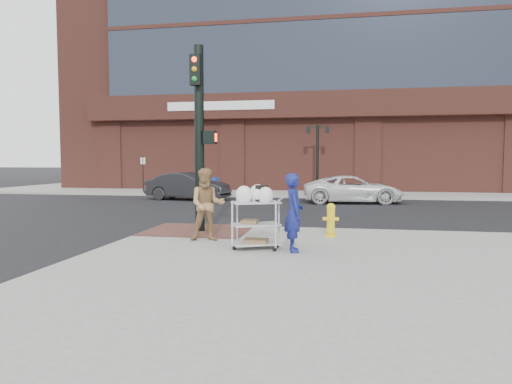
% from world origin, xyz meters
% --- Properties ---
extents(ground, '(220.00, 220.00, 0.00)m').
position_xyz_m(ground, '(0.00, 0.00, 0.00)').
color(ground, black).
rests_on(ground, ground).
extents(sidewalk_far, '(65.00, 36.00, 0.15)m').
position_xyz_m(sidewalk_far, '(12.50, 32.00, 0.07)').
color(sidewalk_far, gray).
rests_on(sidewalk_far, ground).
extents(brick_curb_ramp, '(2.80, 2.40, 0.01)m').
position_xyz_m(brick_curb_ramp, '(-0.60, 0.90, 0.16)').
color(brick_curb_ramp, brown).
rests_on(brick_curb_ramp, sidewalk_near).
extents(bank_building, '(42.00, 26.00, 28.00)m').
position_xyz_m(bank_building, '(5.00, 31.00, 14.15)').
color(bank_building, brown).
rests_on(bank_building, sidewalk_far).
extents(lamp_post, '(1.32, 0.22, 4.00)m').
position_xyz_m(lamp_post, '(2.00, 16.00, 2.62)').
color(lamp_post, black).
rests_on(lamp_post, sidewalk_far).
extents(parking_sign, '(0.05, 0.05, 2.20)m').
position_xyz_m(parking_sign, '(-8.50, 15.00, 1.25)').
color(parking_sign, black).
rests_on(parking_sign, sidewalk_far).
extents(traffic_signal_pole, '(0.61, 0.51, 5.00)m').
position_xyz_m(traffic_signal_pole, '(-0.48, 0.77, 2.83)').
color(traffic_signal_pole, black).
rests_on(traffic_signal_pole, sidewalk_near).
extents(woman_blue, '(0.53, 0.68, 1.66)m').
position_xyz_m(woman_blue, '(2.30, -1.55, 0.98)').
color(woman_blue, navy).
rests_on(woman_blue, sidewalk_near).
extents(pedestrian_tan, '(1.01, 0.88, 1.75)m').
position_xyz_m(pedestrian_tan, '(0.12, -0.61, 1.03)').
color(pedestrian_tan, '#9D774A').
rests_on(pedestrian_tan, sidewalk_near).
extents(sedan_dark, '(4.56, 2.15, 1.45)m').
position_xyz_m(sedan_dark, '(-4.57, 11.81, 0.72)').
color(sedan_dark, black).
rests_on(sedan_dark, ground).
extents(minivan_white, '(5.00, 2.71, 1.33)m').
position_xyz_m(minivan_white, '(3.93, 11.59, 0.67)').
color(minivan_white, white).
rests_on(minivan_white, ground).
extents(utility_cart, '(1.15, 0.93, 1.40)m').
position_xyz_m(utility_cart, '(1.45, -1.40, 0.79)').
color(utility_cart, '#B5B5BA').
rests_on(utility_cart, sidewalk_near).
extents(fire_hydrant, '(0.40, 0.28, 0.86)m').
position_xyz_m(fire_hydrant, '(3.04, 0.50, 0.59)').
color(fire_hydrant, yellow).
rests_on(fire_hydrant, sidewalk_near).
extents(newsbox_red, '(0.48, 0.45, 0.94)m').
position_xyz_m(newsbox_red, '(-7.18, 15.66, 0.62)').
color(newsbox_red, '#B01424').
rests_on(newsbox_red, sidewalk_far).
extents(newsbox_yellow, '(0.46, 0.43, 0.99)m').
position_xyz_m(newsbox_yellow, '(-5.38, 15.57, 0.64)').
color(newsbox_yellow, '#D1CB17').
rests_on(newsbox_yellow, sidewalk_far).
extents(newsbox_blue, '(0.48, 0.46, 0.91)m').
position_xyz_m(newsbox_blue, '(-4.04, 15.17, 0.61)').
color(newsbox_blue, navy).
rests_on(newsbox_blue, sidewalk_far).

